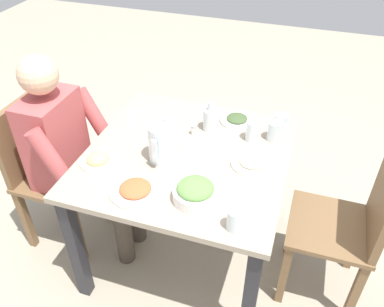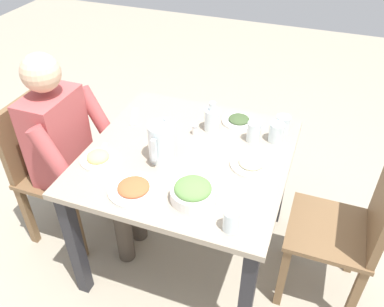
{
  "view_description": "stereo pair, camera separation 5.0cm",
  "coord_description": "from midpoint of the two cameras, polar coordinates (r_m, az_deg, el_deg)",
  "views": [
    {
      "loc": [
        1.46,
        0.51,
        1.92
      ],
      "look_at": [
        0.0,
        0.02,
        0.74
      ],
      "focal_mm": 37.32,
      "sensor_mm": 36.0,
      "label": 1
    },
    {
      "loc": [
        1.44,
        0.55,
        1.92
      ],
      "look_at": [
        0.0,
        0.02,
        0.74
      ],
      "focal_mm": 37.32,
      "sensor_mm": 36.0,
      "label": 2
    }
  ],
  "objects": [
    {
      "name": "plate_dolmas",
      "position": [
        2.19,
        5.79,
        4.86
      ],
      "size": [
        0.18,
        0.18,
        0.04
      ],
      "color": "white",
      "rests_on": "dining_table"
    },
    {
      "name": "dining_table",
      "position": [
        2.02,
        -1.34,
        -2.49
      ],
      "size": [
        0.98,
        0.98,
        0.73
      ],
      "color": "gray",
      "rests_on": "ground_plane"
    },
    {
      "name": "chair_far",
      "position": [
        2.06,
        21.08,
        -9.32
      ],
      "size": [
        0.4,
        0.4,
        0.88
      ],
      "color": "brown",
      "rests_on": "ground_plane"
    },
    {
      "name": "plate_fries",
      "position": [
        1.94,
        -14.01,
        -0.86
      ],
      "size": [
        0.17,
        0.17,
        0.05
      ],
      "color": "white",
      "rests_on": "dining_table"
    },
    {
      "name": "plate_beans",
      "position": [
        1.89,
        7.76,
        -1.27
      ],
      "size": [
        0.2,
        0.2,
        0.04
      ],
      "color": "white",
      "rests_on": "dining_table"
    },
    {
      "name": "chair_near",
      "position": [
        2.39,
        -20.8,
        -1.78
      ],
      "size": [
        0.4,
        0.4,
        0.88
      ],
      "color": "brown",
      "rests_on": "ground_plane"
    },
    {
      "name": "water_glass_near_right",
      "position": [
        2.06,
        11.09,
        3.18
      ],
      "size": [
        0.07,
        0.07,
        0.1
      ],
      "primitive_type": "cylinder",
      "color": "silver",
      "rests_on": "dining_table"
    },
    {
      "name": "fork_near",
      "position": [
        2.24,
        -9.27,
        5.05
      ],
      "size": [
        0.17,
        0.09,
        0.01
      ],
      "primitive_type": "cube",
      "rotation": [
        0.0,
        0.0,
        0.39
      ],
      "color": "silver",
      "rests_on": "dining_table"
    },
    {
      "name": "water_glass_far_left",
      "position": [
        2.14,
        11.94,
        4.32
      ],
      "size": [
        0.07,
        0.07,
        0.09
      ],
      "primitive_type": "cylinder",
      "color": "silver",
      "rests_on": "dining_table"
    },
    {
      "name": "plate_rice_curry",
      "position": [
        1.75,
        -8.9,
        -5.13
      ],
      "size": [
        0.23,
        0.23,
        0.04
      ],
      "color": "white",
      "rests_on": "dining_table"
    },
    {
      "name": "water_pitcher",
      "position": [
        1.86,
        -5.23,
        1.49
      ],
      "size": [
        0.16,
        0.12,
        0.19
      ],
      "color": "silver",
      "rests_on": "dining_table"
    },
    {
      "name": "water_glass_by_pitcher",
      "position": [
        1.57,
        5.17,
        -9.43
      ],
      "size": [
        0.06,
        0.06,
        0.1
      ],
      "primitive_type": "cylinder",
      "color": "silver",
      "rests_on": "dining_table"
    },
    {
      "name": "salt_shaker",
      "position": [
        2.07,
        -0.43,
        3.41
      ],
      "size": [
        0.03,
        0.03,
        0.05
      ],
      "color": "white",
      "rests_on": "dining_table"
    },
    {
      "name": "knife_near",
      "position": [
        1.98,
        -13.89,
        -0.46
      ],
      "size": [
        0.18,
        0.05,
        0.01
      ],
      "primitive_type": "cube",
      "rotation": [
        0.0,
        0.0,
        0.2
      ],
      "color": "silver",
      "rests_on": "dining_table"
    },
    {
      "name": "water_glass_near_left",
      "position": [
        2.03,
        7.96,
        3.22
      ],
      "size": [
        0.07,
        0.07,
        0.11
      ],
      "primitive_type": "cylinder",
      "color": "silver",
      "rests_on": "dining_table"
    },
    {
      "name": "diner_near",
      "position": [
        2.19,
        -17.35,
        0.07
      ],
      "size": [
        0.48,
        0.53,
        1.18
      ],
      "color": "#B24C4C",
      "rests_on": "ground_plane"
    },
    {
      "name": "oil_carafe",
      "position": [
        2.09,
        1.99,
        4.77
      ],
      "size": [
        0.08,
        0.08,
        0.16
      ],
      "color": "silver",
      "rests_on": "dining_table"
    },
    {
      "name": "ground_plane",
      "position": [
        2.46,
        -1.13,
        -13.57
      ],
      "size": [
        8.0,
        8.0,
        0.0
      ],
      "primitive_type": "plane",
      "color": "#9E937F"
    },
    {
      "name": "salad_bowl",
      "position": [
        1.68,
        -0.38,
        -5.5
      ],
      "size": [
        0.19,
        0.19,
        0.09
      ],
      "color": "white",
      "rests_on": "dining_table"
    }
  ]
}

